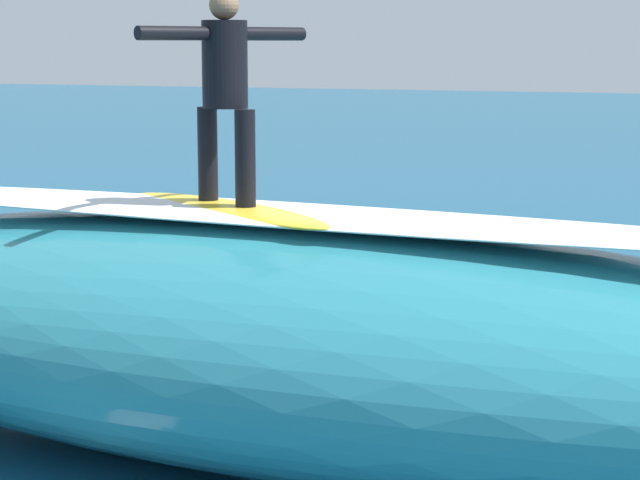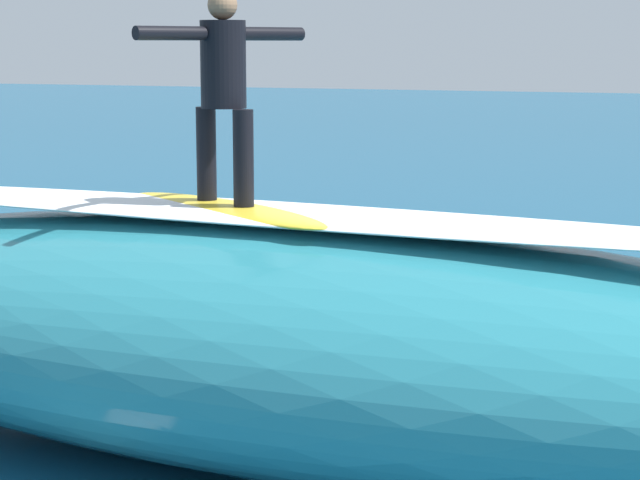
# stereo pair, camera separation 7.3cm
# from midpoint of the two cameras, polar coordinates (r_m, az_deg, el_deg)

# --- Properties ---
(ground_plane) EXTENTS (120.00, 120.00, 0.00)m
(ground_plane) POSITION_cam_midpoint_polar(r_m,az_deg,el_deg) (10.71, 4.25, -5.93)
(ground_plane) COLOR #145175
(wave_crest) EXTENTS (9.84, 3.41, 1.68)m
(wave_crest) POSITION_cam_midpoint_polar(r_m,az_deg,el_deg) (8.09, -2.29, -4.89)
(wave_crest) COLOR teal
(wave_crest) RESTS_ON ground_plane
(wave_foam_lip) EXTENTS (8.29, 1.43, 0.08)m
(wave_foam_lip) POSITION_cam_midpoint_polar(r_m,az_deg,el_deg) (7.92, -2.33, 1.28)
(wave_foam_lip) COLOR white
(wave_foam_lip) RESTS_ON wave_crest
(surfboard_riding) EXTENTS (2.24, 1.52, 0.09)m
(surfboard_riding) POSITION_cam_midpoint_polar(r_m,az_deg,el_deg) (8.10, -4.85, 1.49)
(surfboard_riding) COLOR yellow
(surfboard_riding) RESTS_ON wave_crest
(surfer_riding) EXTENTS (0.72, 1.26, 1.45)m
(surfer_riding) POSITION_cam_midpoint_polar(r_m,az_deg,el_deg) (8.02, -4.94, 7.79)
(surfer_riding) COLOR black
(surfer_riding) RESTS_ON surfboard_riding
(surfboard_paddling) EXTENTS (1.70, 2.22, 0.07)m
(surfboard_paddling) POSITION_cam_midpoint_polar(r_m,az_deg,el_deg) (11.29, 3.11, -4.92)
(surfboard_paddling) COLOR silver
(surfboard_paddling) RESTS_ON ground_plane
(surfer_paddling) EXTENTS (1.10, 1.51, 0.30)m
(surfer_paddling) POSITION_cam_midpoint_polar(r_m,az_deg,el_deg) (11.12, 3.29, -4.25)
(surfer_paddling) COLOR black
(surfer_paddling) RESTS_ON surfboard_paddling
(foam_patch_near) EXTENTS (0.47, 0.57, 0.08)m
(foam_patch_near) POSITION_cam_midpoint_polar(r_m,az_deg,el_deg) (10.42, 9.91, -6.26)
(foam_patch_near) COLOR white
(foam_patch_near) RESTS_ON ground_plane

